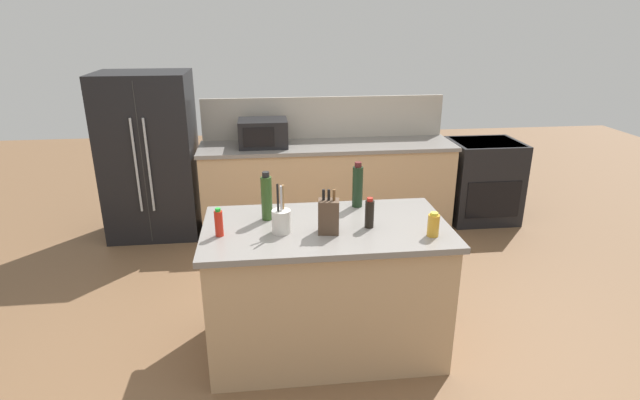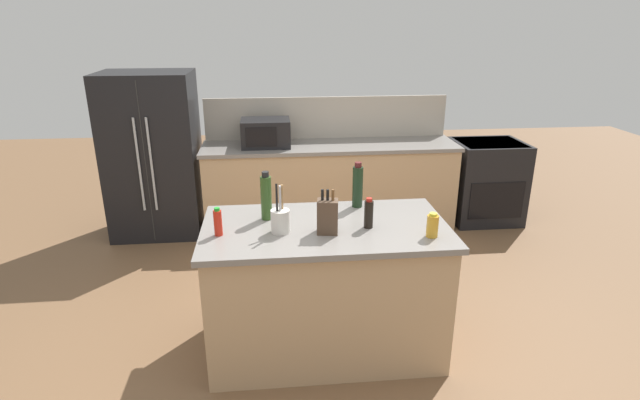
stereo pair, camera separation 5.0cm
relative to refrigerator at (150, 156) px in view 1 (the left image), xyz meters
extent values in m
plane|color=brown|center=(1.57, -2.25, -0.86)|extent=(14.00, 14.00, 0.00)
cube|color=tan|center=(1.87, -0.05, -0.41)|extent=(2.71, 0.62, 0.90)
cube|color=gray|center=(1.87, -0.05, 0.06)|extent=(2.75, 0.66, 0.04)
cube|color=#B2A899|center=(1.87, 0.27, 0.31)|extent=(2.71, 0.03, 0.46)
cube|color=tan|center=(1.57, -2.25, -0.41)|extent=(1.56, 0.82, 0.90)
cube|color=gray|center=(1.57, -2.25, 0.06)|extent=(1.62, 0.88, 0.04)
cube|color=black|center=(0.00, 0.00, 0.00)|extent=(0.92, 0.72, 1.72)
cube|color=#2D2D2D|center=(0.00, -0.36, 0.00)|extent=(0.01, 0.00, 1.63)
cylinder|color=#ADB2B7|center=(-0.06, -0.38, 0.00)|extent=(0.02, 0.02, 0.94)
cylinder|color=#ADB2B7|center=(0.06, -0.38, 0.00)|extent=(0.02, 0.02, 0.94)
cube|color=black|center=(3.67, -0.05, -0.40)|extent=(0.76, 0.64, 0.92)
cube|color=black|center=(3.67, -0.37, -0.51)|extent=(0.61, 0.01, 0.41)
cube|color=black|center=(3.67, -0.05, 0.05)|extent=(0.68, 0.58, 0.02)
cube|color=black|center=(1.19, -0.05, 0.22)|extent=(0.51, 0.38, 0.28)
cube|color=black|center=(1.14, -0.24, 0.22)|extent=(0.32, 0.01, 0.20)
cube|color=#4C3828|center=(1.57, -2.37, 0.19)|extent=(0.14, 0.12, 0.22)
cylinder|color=black|center=(1.54, -2.36, 0.34)|extent=(0.02, 0.02, 0.07)
cylinder|color=black|center=(1.57, -2.37, 0.34)|extent=(0.02, 0.02, 0.07)
cylinder|color=brown|center=(1.61, -2.37, 0.34)|extent=(0.02, 0.02, 0.07)
cylinder|color=beige|center=(1.28, -2.33, 0.16)|extent=(0.12, 0.12, 0.15)
cylinder|color=olive|center=(1.29, -2.32, 0.31)|extent=(0.01, 0.05, 0.18)
cylinder|color=black|center=(1.26, -2.32, 0.31)|extent=(0.01, 0.05, 0.18)
cylinder|color=#B2B2B7|center=(1.28, -2.34, 0.31)|extent=(0.01, 0.03, 0.18)
cylinder|color=black|center=(1.85, -2.31, 0.17)|extent=(0.06, 0.06, 0.18)
cylinder|color=#B22319|center=(1.85, -2.31, 0.27)|extent=(0.04, 0.04, 0.02)
cylinder|color=gold|center=(2.21, -2.49, 0.15)|extent=(0.07, 0.07, 0.14)
cylinder|color=gold|center=(2.21, -2.49, 0.23)|extent=(0.05, 0.05, 0.02)
cylinder|color=#2D4C1E|center=(1.19, -2.09, 0.23)|extent=(0.07, 0.07, 0.30)
cylinder|color=black|center=(1.19, -2.09, 0.40)|extent=(0.05, 0.05, 0.04)
cylinder|color=black|center=(1.84, -1.92, 0.23)|extent=(0.07, 0.07, 0.29)
cylinder|color=#4C1919|center=(1.84, -1.92, 0.39)|extent=(0.05, 0.05, 0.04)
cylinder|color=red|center=(0.89, -2.33, 0.16)|extent=(0.05, 0.05, 0.16)
cylinder|color=green|center=(0.89, -2.33, 0.26)|extent=(0.03, 0.03, 0.02)
camera|label=1|loc=(1.18, -5.24, 1.37)|focal=28.00mm
camera|label=2|loc=(1.23, -5.25, 1.37)|focal=28.00mm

